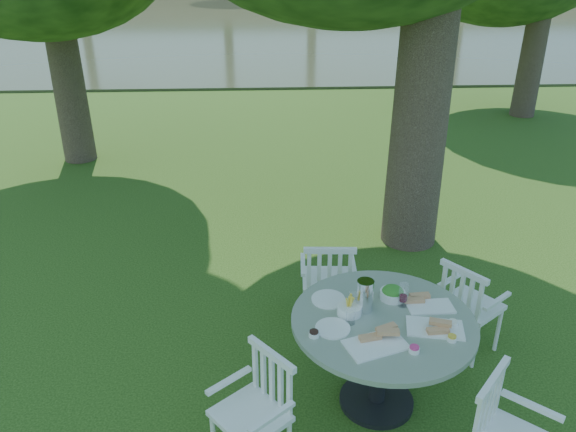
% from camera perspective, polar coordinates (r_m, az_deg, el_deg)
% --- Properties ---
extents(ground, '(140.00, 140.00, 0.00)m').
position_cam_1_polar(ground, '(5.54, 0.11, -8.86)').
color(ground, '#18370B').
rests_on(ground, ground).
extents(table, '(1.30, 1.30, 0.78)m').
position_cam_1_polar(table, '(4.17, 9.51, -12.07)').
color(table, black).
rests_on(table, ground).
extents(chair_ne, '(0.58, 0.59, 0.86)m').
position_cam_1_polar(chair_ne, '(4.89, 17.64, -8.36)').
color(chair_ne, white).
rests_on(chair_ne, ground).
extents(chair_nw, '(0.47, 0.44, 0.88)m').
position_cam_1_polar(chair_nw, '(4.95, 4.11, -6.38)').
color(chair_nw, white).
rests_on(chair_nw, ground).
extents(chair_sw, '(0.58, 0.59, 0.85)m').
position_cam_1_polar(chair_sw, '(3.80, -2.84, -18.36)').
color(chair_sw, white).
rests_on(chair_sw, ground).
extents(chair_se, '(0.61, 0.62, 0.89)m').
position_cam_1_polar(chair_se, '(3.81, 20.91, -19.82)').
color(chair_se, white).
rests_on(chair_se, ground).
extents(tableware, '(1.08, 0.84, 0.24)m').
position_cam_1_polar(tableware, '(4.07, 8.96, -9.28)').
color(tableware, white).
rests_on(tableware, table).
extents(river, '(100.00, 28.00, 0.12)m').
position_cam_1_polar(river, '(27.73, -2.55, 19.23)').
color(river, '#303620').
rests_on(river, ground).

